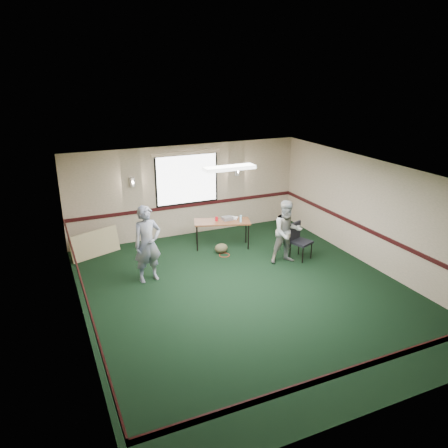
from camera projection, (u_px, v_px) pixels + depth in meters
name	position (u px, v px, depth m)	size (l,w,h in m)	color
ground	(247.00, 292.00, 9.83)	(8.00, 8.00, 0.00)	black
room_shell	(211.00, 200.00, 11.12)	(8.00, 8.02, 8.00)	tan
folding_table	(222.00, 223.00, 12.07)	(1.65, 1.07, 0.77)	brown
projector	(227.00, 218.00, 12.13)	(0.27, 0.23, 0.09)	gray
game_console	(234.00, 218.00, 12.22)	(0.20, 0.16, 0.05)	white
red_cup	(217.00, 219.00, 12.04)	(0.08, 0.08, 0.12)	red
water_bottle	(241.00, 219.00, 11.94)	(0.06, 0.06, 0.20)	#9ADEFD
duffel_bag	(221.00, 248.00, 11.86)	(0.37, 0.28, 0.26)	#4D432C
cable_coil	(224.00, 255.00, 11.74)	(0.29, 0.29, 0.01)	red
folded_table	(95.00, 244.00, 11.59)	(1.37, 0.06, 0.70)	tan
conference_chair	(298.00, 238.00, 11.42)	(0.62, 0.63, 0.96)	black
person_left	(147.00, 244.00, 10.09)	(0.67, 0.44, 1.84)	#3E4E89
person_right	(287.00, 232.00, 11.07)	(0.80, 0.63, 1.66)	#6784A1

